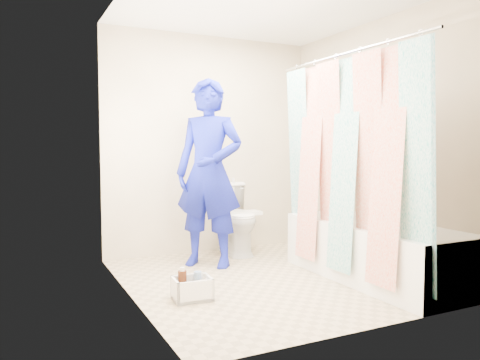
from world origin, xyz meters
name	(u,v)px	position (x,y,z in m)	size (l,w,h in m)	color
floor	(267,279)	(0.00, 0.00, 0.00)	(2.60, 2.60, 0.00)	tan
ceiling	(268,3)	(0.00, 0.00, 2.40)	(2.40, 2.60, 0.02)	white
wall_back	(210,145)	(0.00, 1.30, 1.20)	(2.40, 0.02, 2.40)	beige
wall_front	(370,143)	(0.00, -1.30, 1.20)	(2.40, 0.02, 2.40)	beige
wall_left	(129,143)	(-1.20, 0.00, 1.20)	(0.02, 2.60, 2.40)	beige
wall_right	(373,144)	(1.20, 0.00, 1.20)	(0.02, 2.60, 2.40)	beige
bathtub	(374,250)	(0.85, -0.43, 0.27)	(0.70, 1.75, 0.50)	white
curtain_rod	(347,53)	(0.52, -0.43, 1.95)	(0.02, 0.02, 1.90)	silver
shower_curtain	(346,165)	(0.52, -0.43, 1.02)	(0.06, 1.75, 1.80)	silver
toilet	(235,218)	(0.20, 1.08, 0.39)	(0.44, 0.76, 0.78)	silver
tank_lid	(239,213)	(0.19, 0.96, 0.46)	(0.48, 0.21, 0.04)	white
tank_internals	(225,183)	(0.17, 1.29, 0.77)	(0.19, 0.06, 0.25)	black
plumber	(209,173)	(-0.27, 0.68, 0.92)	(0.67, 0.44, 1.84)	#1012A8
cleaning_caddy	(193,289)	(-0.78, -0.24, 0.08)	(0.31, 0.25, 0.22)	white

